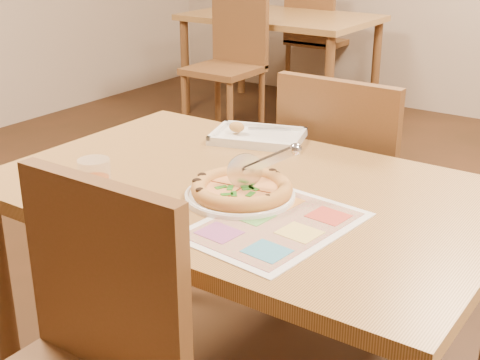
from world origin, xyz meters
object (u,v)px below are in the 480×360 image
Objects in this scene: chair_far at (346,172)px; plate at (240,196)px; dining_table at (246,215)px; bg_chair_far at (314,28)px; menu at (275,225)px; bg_table at (281,27)px; glass_tumbler at (95,181)px; chair_near at (76,350)px; bg_chair_near at (232,50)px; appetizer_tray at (256,137)px; pizza at (242,189)px; pizza_cutter at (261,164)px.

plate is at bearing 93.18° from chair_far.
bg_chair_far reaches higher than dining_table.
plate is 0.68× the size of menu.
plate is (1.64, -2.88, 0.09)m from bg_table.
menu is (0.45, 0.11, -0.04)m from glass_tumbler.
chair_near and bg_chair_near have the same top height.
dining_table is 0.13m from plate.
bg_chair_far is (0.00, 1.10, 0.00)m from bg_chair_near.
bg_chair_far is at bearing 115.47° from appetizer_tray.
pizza_cutter is at bearing 40.31° from pizza.
pizza_cutter is (1.68, -2.25, 0.24)m from bg_chair_near.
bg_table is 2.77× the size of bg_chair_near.
pizza is 1.89× the size of pizza_cutter.
menu is (0.19, 0.44, 0.16)m from chair_near.
appetizer_tray reaches higher than plate.
glass_tumbler is (-0.08, -0.60, 0.03)m from appetizer_tray.
bg_chair_near is 1.10m from bg_chair_far.
bg_chair_far is (-1.60, 2.70, 0.00)m from chair_far.
chair_far is 0.37m from appetizer_tray.
dining_table is 3.22m from bg_table.
bg_chair_near is at bearing 80.36° from pizza_cutter.
bg_table is 2.85m from appetizer_tray.
dining_table is 0.40m from glass_tumbler.
pizza is 0.47m from appetizer_tray.
chair_far is at bearing -44.94° from bg_chair_near.
menu is at bearing -52.67° from appetizer_tray.
pizza is 0.08m from pizza_cutter.
dining_table is at bearing 115.05° from plate.
bg_chair_near reaches higher than bg_table.
chair_near is 1.72× the size of plate.
glass_tumbler reaches higher than plate.
bg_table is at bearing 119.70° from pizza.
chair_far is 0.70m from plate.
plate is at bearing -162.44° from pizza.
bg_chair_far is 4.73× the size of glass_tumbler.
pizza is (0.00, 0.00, 0.02)m from plate.
pizza is at bearing -62.02° from dining_table.
appetizer_tray is 0.80× the size of menu.
dining_table is 4.77× the size of plate.
bg_chair_near is 3.53× the size of pizza_cutter.
bg_chair_far reaches higher than pizza_cutter.
pizza reaches higher than menu.
bg_table is 3.24× the size of menu.
glass_tumbler is (-0.30, -0.20, 0.02)m from pizza.
appetizer_tray is (1.42, -1.87, 0.16)m from bg_chair_near.
chair_near reaches higher than dining_table.
chair_far is at bearing 73.42° from glass_tumbler.
chair_near is (0.00, -0.60, -0.07)m from dining_table.
chair_near is 4.73× the size of glass_tumbler.
bg_chair_far is 3.30m from appetizer_tray.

